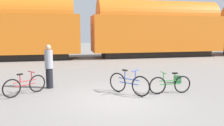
# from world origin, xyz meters

# --- Properties ---
(ground_plane) EXTENTS (80.00, 80.00, 0.00)m
(ground_plane) POSITION_xyz_m (0.00, 0.00, 0.00)
(ground_plane) COLOR gray
(freight_train) EXTENTS (52.12, 3.02, 5.18)m
(freight_train) POSITION_xyz_m (0.00, 12.25, 2.70)
(freight_train) COLOR black
(freight_train) RESTS_ON ground_plane
(rail_near) EXTENTS (64.12, 0.07, 0.01)m
(rail_near) POSITION_xyz_m (0.00, 11.54, 0.01)
(rail_near) COLOR #4C4238
(rail_near) RESTS_ON ground_plane
(rail_far) EXTENTS (64.12, 0.07, 0.01)m
(rail_far) POSITION_xyz_m (0.00, 12.97, 0.01)
(rail_far) COLOR #4C4238
(rail_far) RESTS_ON ground_plane
(bicycle_green) EXTENTS (1.66, 0.46, 0.82)m
(bicycle_green) POSITION_xyz_m (2.04, 0.29, 0.35)
(bicycle_green) COLOR black
(bicycle_green) RESTS_ON ground_plane
(bicycle_maroon) EXTENTS (1.36, 1.05, 0.84)m
(bicycle_maroon) POSITION_xyz_m (-3.26, 1.25, 0.36)
(bicycle_maroon) COLOR black
(bicycle_maroon) RESTS_ON ground_plane
(bicycle_blue) EXTENTS (1.19, 1.38, 0.94)m
(bicycle_blue) POSITION_xyz_m (0.51, 0.55, 0.40)
(bicycle_blue) COLOR black
(bicycle_blue) RESTS_ON ground_plane
(person_in_grey) EXTENTS (0.33, 0.33, 1.81)m
(person_in_grey) POSITION_xyz_m (-2.45, 2.10, 0.91)
(person_in_grey) COLOR black
(person_in_grey) RESTS_ON ground_plane
(backpack) EXTENTS (0.28, 0.20, 0.34)m
(backpack) POSITION_xyz_m (3.19, 1.82, 0.17)
(backpack) COLOR #235633
(backpack) RESTS_ON ground_plane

